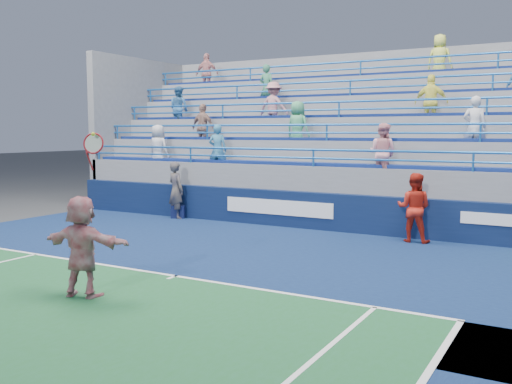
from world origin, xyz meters
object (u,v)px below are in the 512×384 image
Objects in this scene: judge_chair at (179,211)px; ball_girl at (414,208)px; tennis_player at (82,246)px; line_judge at (176,190)px.

ball_girl is (7.89, -0.31, 0.66)m from judge_chair.
tennis_player is (4.13, -8.17, 0.65)m from judge_chair.
ball_girl reaches higher than judge_chair.
judge_chair is 0.27× the size of tennis_player.
judge_chair is 9.17m from tennis_player.
line_judge reaches higher than ball_girl.
judge_chair is 7.92m from ball_girl.
tennis_player is at bearing 138.42° from line_judge.
tennis_player reaches higher than judge_chair.
tennis_player is at bearing -63.20° from judge_chair.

